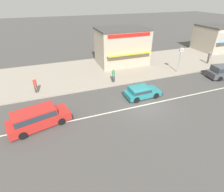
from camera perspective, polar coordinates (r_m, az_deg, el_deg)
name	(u,v)px	position (r m, az deg, el deg)	size (l,w,h in m)	color
ground_plane	(144,105)	(16.79, 10.36, -2.97)	(160.00, 160.00, 0.00)	#4C4947
lane_centre_stripe	(144,105)	(16.79, 10.36, -2.96)	(50.40, 0.14, 0.01)	silver
kerb_strip	(110,69)	(24.51, -0.71, 8.81)	(68.00, 10.00, 0.15)	#9E9384
hatchback_teal_0	(141,92)	(17.83, 9.58, 1.43)	(3.72, 1.93, 1.10)	teal
minivan_red_4	(37,117)	(14.77, -23.22, -6.46)	(5.01, 2.79, 1.56)	red
street_clock	(181,54)	(24.20, 21.51, 12.50)	(0.57, 0.22, 3.21)	#9E9EA3
pedestrian_near_clock	(113,75)	(20.20, 0.48, 6.95)	(0.34, 0.34, 1.56)	#333338
pedestrian_mid_kerb	(35,84)	(19.57, -23.82, 3.53)	(0.34, 0.34, 1.62)	#4C4238
pedestrian_by_shop	(209,57)	(29.77, 29.10, 11.11)	(0.34, 0.34, 1.67)	#4C4238
shopfront_corner_warung	(213,38)	(37.40, 30.11, 16.06)	(4.74, 6.20, 4.24)	#B2A893
shopfront_mid_block	(122,46)	(25.93, 3.26, 15.93)	(7.05, 5.54, 4.96)	#B2A893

